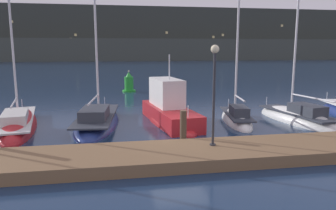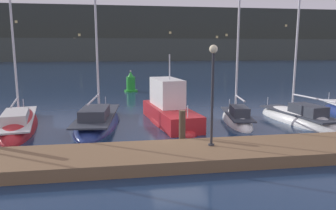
# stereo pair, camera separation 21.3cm
# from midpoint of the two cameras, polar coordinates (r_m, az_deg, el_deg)

# --- Properties ---
(ground_plane) EXTENTS (400.00, 400.00, 0.00)m
(ground_plane) POSITION_cam_midpoint_polar(r_m,az_deg,el_deg) (14.93, 1.58, -6.49)
(ground_plane) COLOR #192D4C
(dock) EXTENTS (37.27, 2.80, 0.45)m
(dock) POSITION_cam_midpoint_polar(r_m,az_deg,el_deg) (12.61, 3.81, -8.57)
(dock) COLOR brown
(dock) RESTS_ON ground
(mooring_pile_2) EXTENTS (0.28, 0.28, 1.61)m
(mooring_pile_2) POSITION_cam_midpoint_polar(r_m,az_deg,el_deg) (13.99, 2.23, -4.21)
(mooring_pile_2) COLOR #4C3D2D
(mooring_pile_2) RESTS_ON ground
(sailboat_berth_3) EXTENTS (3.32, 8.45, 12.85)m
(sailboat_berth_3) POSITION_cam_midpoint_polar(r_m,az_deg,el_deg) (19.43, -25.00, -3.27)
(sailboat_berth_3) COLOR red
(sailboat_berth_3) RESTS_ON ground
(sailboat_berth_4) EXTENTS (2.98, 7.93, 11.20)m
(sailboat_berth_4) POSITION_cam_midpoint_polar(r_m,az_deg,el_deg) (18.67, -12.52, -2.97)
(sailboat_berth_4) COLOR navy
(sailboat_berth_4) RESTS_ON ground
(motorboat_berth_5) EXTENTS (2.82, 6.96, 4.51)m
(motorboat_berth_5) POSITION_cam_midpoint_polar(r_m,az_deg,el_deg) (18.71, -0.09, -1.70)
(motorboat_berth_5) COLOR red
(motorboat_berth_5) RESTS_ON ground
(sailboat_berth_6) EXTENTS (2.22, 5.35, 8.23)m
(sailboat_berth_6) POSITION_cam_midpoint_polar(r_m,az_deg,el_deg) (19.30, 11.51, -2.56)
(sailboat_berth_6) COLOR white
(sailboat_berth_6) RESTS_ON ground
(sailboat_berth_7) EXTENTS (2.82, 6.54, 9.40)m
(sailboat_berth_7) POSITION_cam_midpoint_polar(r_m,az_deg,el_deg) (20.34, 21.30, -2.45)
(sailboat_berth_7) COLOR white
(sailboat_berth_7) RESTS_ON ground
(channel_buoy) EXTENTS (1.28, 1.28, 2.07)m
(channel_buoy) POSITION_cam_midpoint_polar(r_m,az_deg,el_deg) (32.08, -7.01, 3.71)
(channel_buoy) COLOR green
(channel_buoy) RESTS_ON ground
(dock_lamppost) EXTENTS (0.32, 0.32, 3.89)m
(dock_lamppost) POSITION_cam_midpoint_polar(r_m,az_deg,el_deg) (12.53, 7.57, 4.52)
(dock_lamppost) COLOR #2D2D33
(dock_lamppost) RESTS_ON dock
(hillside_backdrop) EXTENTS (240.00, 23.00, 18.00)m
(hillside_backdrop) POSITION_cam_midpoint_polar(r_m,az_deg,el_deg) (119.29, -8.04, 11.80)
(hillside_backdrop) COLOR #333833
(hillside_backdrop) RESTS_ON ground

